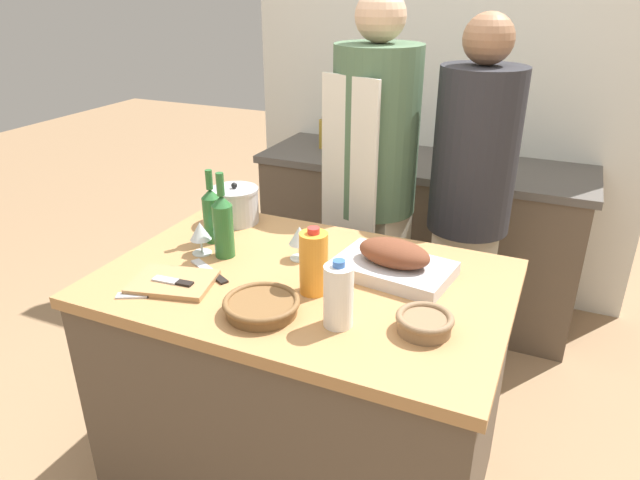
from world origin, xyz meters
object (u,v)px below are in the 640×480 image
object	(u,v)px
knife_bread	(174,282)
cutting_board	(173,282)
person_cook_guest	(470,201)
wicker_basket	(262,305)
knife_paring	(144,295)
person_cook_aproned	(373,182)
wine_bottle_green	(223,224)
roasting_pan	(394,262)
condiment_bottle_tall	(464,163)
wine_bottle_dark	(212,214)
stock_pot	(235,205)
mixing_bowl	(425,322)
milk_jug	(338,295)
wine_glass_left	(299,237)
condiment_bottle_short	(324,134)
juice_jug	(314,263)
wine_glass_right	(200,232)
knife_chef	(210,272)

from	to	relation	value
knife_bread	cutting_board	bearing A→B (deg)	141.78
knife_bread	person_cook_guest	size ratio (longest dim) A/B	0.08
wicker_basket	knife_paring	bearing A→B (deg)	-170.63
person_cook_aproned	wine_bottle_green	bearing A→B (deg)	-90.93
roasting_pan	condiment_bottle_tall	world-z (taller)	roasting_pan
roasting_pan	wine_bottle_dark	xyz separation A→B (m)	(-0.69, -0.01, 0.06)
roasting_pan	stock_pot	xyz separation A→B (m)	(-0.71, 0.18, 0.02)
wicker_basket	mixing_bowl	distance (m)	0.47
milk_jug	knife_bread	bearing A→B (deg)	-178.42
wine_bottle_green	wine_glass_left	distance (m)	0.27
condiment_bottle_short	cutting_board	bearing A→B (deg)	-81.98
knife_bread	person_cook_aproned	world-z (taller)	person_cook_aproned
juice_jug	roasting_pan	bearing A→B (deg)	47.12
cutting_board	juice_jug	bearing A→B (deg)	18.59
cutting_board	wine_bottle_green	world-z (taller)	wine_bottle_green
wicker_basket	stock_pot	world-z (taller)	stock_pot
wine_glass_right	juice_jug	bearing A→B (deg)	-10.23
mixing_bowl	condiment_bottle_short	size ratio (longest dim) A/B	0.87
stock_pot	juice_jug	size ratio (longest dim) A/B	0.86
cutting_board	condiment_bottle_tall	distance (m)	1.68
condiment_bottle_tall	wine_glass_left	bearing A→B (deg)	-104.54
knife_paring	condiment_bottle_short	bearing A→B (deg)	96.47
roasting_pan	knife_paring	world-z (taller)	roasting_pan
juice_jug	wine_bottle_green	xyz separation A→B (m)	(-0.39, 0.10, 0.02)
wine_glass_left	condiment_bottle_tall	world-z (taller)	wine_glass_left
knife_paring	person_cook_guest	size ratio (longest dim) A/B	0.09
condiment_bottle_tall	roasting_pan	bearing A→B (deg)	-89.48
juice_jug	milk_jug	bearing A→B (deg)	-45.20
wine_glass_left	knife_bread	xyz separation A→B (m)	(-0.27, -0.34, -0.06)
stock_pot	wine_bottle_green	bearing A→B (deg)	-65.34
wine_bottle_dark	wine_glass_left	size ratio (longest dim) A/B	2.26
wine_bottle_dark	knife_chef	bearing A→B (deg)	-58.89
knife_bread	person_cook_guest	bearing A→B (deg)	56.65
roasting_pan	stock_pot	bearing A→B (deg)	165.75
wine_bottle_green	condiment_bottle_short	xyz separation A→B (m)	(-0.28, 1.49, -0.05)
wine_bottle_green	mixing_bowl	bearing A→B (deg)	-13.37
wine_bottle_dark	knife_chef	distance (m)	0.28
wine_bottle_green	condiment_bottle_short	bearing A→B (deg)	100.68
condiment_bottle_short	mixing_bowl	bearing A→B (deg)	-58.12
wine_bottle_green	knife_chef	size ratio (longest dim) A/B	1.53
knife_chef	knife_bread	size ratio (longest dim) A/B	1.43
mixing_bowl	condiment_bottle_short	world-z (taller)	condiment_bottle_short
roasting_pan	wicker_basket	world-z (taller)	roasting_pan
wine_bottle_dark	knife_chef	world-z (taller)	wine_bottle_dark
knife_bread	person_cook_guest	xyz separation A→B (m)	(0.71, 1.08, 0.01)
cutting_board	milk_jug	distance (m)	0.57
wine_glass_right	knife_bread	distance (m)	0.26
wine_bottle_green	knife_paring	xyz separation A→B (m)	(-0.07, -0.34, -0.12)
wine_bottle_dark	wicker_basket	bearing A→B (deg)	-41.93
wicker_basket	wine_bottle_dark	world-z (taller)	wine_bottle_dark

